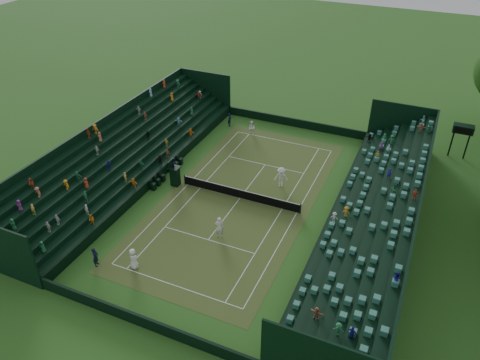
{
  "coord_description": "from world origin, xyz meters",
  "views": [
    {
      "loc": [
        14.13,
        -31.98,
        25.08
      ],
      "look_at": [
        0.0,
        0.0,
        2.0
      ],
      "focal_mm": 35.0,
      "sensor_mm": 36.0,
      "label": 1
    }
  ],
  "objects_px": {
    "umpire_chair": "(175,174)",
    "player_near_east": "(219,227)",
    "player_near_west": "(133,259)",
    "player_far_east": "(281,177)",
    "tennis_net": "(240,193)",
    "player_far_west": "(252,128)"
  },
  "relations": [
    {
      "from": "tennis_net",
      "to": "player_near_west",
      "type": "distance_m",
      "value": 12.06
    },
    {
      "from": "umpire_chair",
      "to": "player_near_west",
      "type": "height_order",
      "value": "umpire_chair"
    },
    {
      "from": "player_near_west",
      "to": "player_near_east",
      "type": "xyz_separation_m",
      "value": [
        4.31,
        5.87,
        0.09
      ]
    },
    {
      "from": "player_near_east",
      "to": "umpire_chair",
      "type": "bearing_deg",
      "value": -57.24
    },
    {
      "from": "tennis_net",
      "to": "umpire_chair",
      "type": "height_order",
      "value": "umpire_chair"
    },
    {
      "from": "umpire_chair",
      "to": "player_far_west",
      "type": "relative_size",
      "value": 1.8
    },
    {
      "from": "player_far_east",
      "to": "umpire_chair",
      "type": "bearing_deg",
      "value": -179.15
    },
    {
      "from": "tennis_net",
      "to": "player_near_east",
      "type": "bearing_deg",
      "value": -83.33
    },
    {
      "from": "umpire_chair",
      "to": "player_far_east",
      "type": "relative_size",
      "value": 1.46
    },
    {
      "from": "player_near_west",
      "to": "player_near_east",
      "type": "bearing_deg",
      "value": -102.46
    },
    {
      "from": "tennis_net",
      "to": "player_far_east",
      "type": "relative_size",
      "value": 5.75
    },
    {
      "from": "player_near_west",
      "to": "player_far_west",
      "type": "distance_m",
      "value": 23.47
    },
    {
      "from": "tennis_net",
      "to": "player_near_west",
      "type": "xyz_separation_m",
      "value": [
        -3.66,
        -11.49,
        0.37
      ]
    },
    {
      "from": "umpire_chair",
      "to": "player_far_east",
      "type": "xyz_separation_m",
      "value": [
        9.28,
        3.89,
        -0.25
      ]
    },
    {
      "from": "tennis_net",
      "to": "umpire_chair",
      "type": "xyz_separation_m",
      "value": [
        -6.53,
        -0.49,
        0.74
      ]
    },
    {
      "from": "player_near_west",
      "to": "player_far_east",
      "type": "bearing_deg",
      "value": -89.43
    },
    {
      "from": "player_near_west",
      "to": "player_far_east",
      "type": "relative_size",
      "value": 0.88
    },
    {
      "from": "player_far_west",
      "to": "player_near_west",
      "type": "bearing_deg",
      "value": -75.43
    },
    {
      "from": "umpire_chair",
      "to": "player_near_east",
      "type": "height_order",
      "value": "umpire_chair"
    },
    {
      "from": "umpire_chair",
      "to": "player_far_east",
      "type": "height_order",
      "value": "umpire_chair"
    },
    {
      "from": "player_far_west",
      "to": "player_far_east",
      "type": "height_order",
      "value": "player_far_east"
    },
    {
      "from": "player_near_west",
      "to": "player_near_east",
      "type": "height_order",
      "value": "player_near_east"
    }
  ]
}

